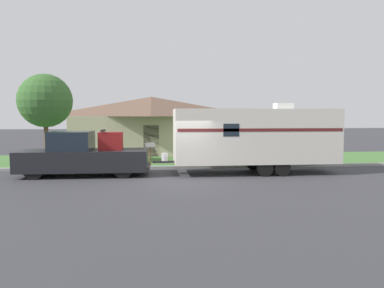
% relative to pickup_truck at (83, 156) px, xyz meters
% --- Properties ---
extents(ground_plane, '(120.00, 120.00, 0.00)m').
position_rel_pickup_truck_xyz_m(ground_plane, '(4.46, -1.94, -0.90)').
color(ground_plane, '#38383D').
extents(curb_strip, '(80.00, 0.30, 0.14)m').
position_rel_pickup_truck_xyz_m(curb_strip, '(4.46, 1.81, -0.83)').
color(curb_strip, '#999993').
rests_on(curb_strip, ground_plane).
extents(lawn_strip, '(80.00, 7.00, 0.03)m').
position_rel_pickup_truck_xyz_m(lawn_strip, '(4.46, 5.46, -0.88)').
color(lawn_strip, '#477538').
rests_on(lawn_strip, ground_plane).
extents(house_across_street, '(11.49, 7.62, 4.09)m').
position_rel_pickup_truck_xyz_m(house_across_street, '(2.99, 10.65, 1.22)').
color(house_across_street, beige).
rests_on(house_across_street, ground_plane).
extents(pickup_truck, '(5.81, 2.08, 2.09)m').
position_rel_pickup_truck_xyz_m(pickup_truck, '(0.00, 0.00, 0.00)').
color(pickup_truck, black).
rests_on(pickup_truck, ground_plane).
extents(travel_trailer, '(8.59, 2.37, 3.30)m').
position_rel_pickup_truck_xyz_m(travel_trailer, '(7.94, -0.00, 0.87)').
color(travel_trailer, black).
rests_on(travel_trailer, ground_plane).
extents(mailbox, '(0.48, 0.20, 1.29)m').
position_rel_pickup_truck_xyz_m(mailbox, '(2.98, 2.39, 0.10)').
color(mailbox, brown).
rests_on(mailbox, ground_plane).
extents(tree_in_yard, '(2.91, 2.91, 4.98)m').
position_rel_pickup_truck_xyz_m(tree_in_yard, '(-2.70, 3.93, 2.62)').
color(tree_in_yard, brown).
rests_on(tree_in_yard, ground_plane).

